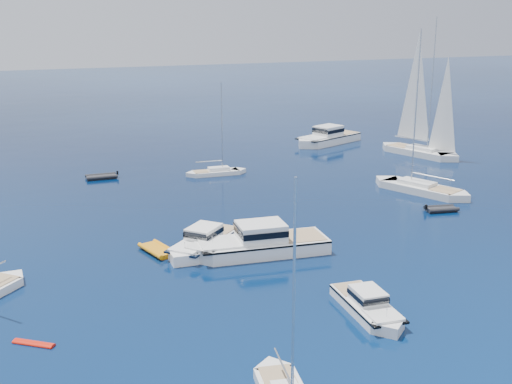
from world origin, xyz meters
The scene contains 12 objects.
ground centered at (0.00, 0.00, 0.00)m, with size 400.00×400.00×0.00m, color navy.
motor_cruiser_near centered at (-5.10, -0.28, 0.00)m, with size 2.40×7.84×2.06m, color silver, non-canonical shape.
motor_cruiser_left centered at (-11.59, 14.91, 0.00)m, with size 2.87×9.38×2.46m, color white, non-canonical shape.
motor_cruiser_centre centered at (-7.75, 12.38, 0.00)m, with size 3.81×12.46×3.27m, color white, non-canonical shape.
motor_cruiser_distant centered at (18.53, 50.87, 0.00)m, with size 3.88×12.69×3.33m, color white, non-canonical shape.
sailboat_mid_r centered at (15.42, 23.08, 0.00)m, with size 3.15×12.13×17.83m, color silver, non-canonical shape.
sailboat_centre centered at (-2.69, 38.63, 0.00)m, with size 2.01×7.74×11.38m, color white, non-canonical shape.
sailboat_sails_r centered at (26.45, 39.08, 0.00)m, with size 3.35×12.88×18.94m, color silver, non-canonical shape.
tender_yellow centered at (-15.20, 15.57, 0.00)m, with size 2.11×3.89×0.95m, color orange, non-canonical shape.
tender_grey_near centered at (13.20, 16.52, 0.00)m, with size 1.84×3.28×0.95m, color black, non-canonical shape.
tender_grey_far centered at (-15.77, 41.79, 0.00)m, with size 2.05×3.75×0.95m, color black, non-canonical shape.
kayak_orange centered at (-25.45, 3.42, 0.00)m, with size 0.56×2.60×0.30m, color red, non-canonical shape.
Camera 1 is at (-25.86, -33.20, 18.79)m, focal length 45.54 mm.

